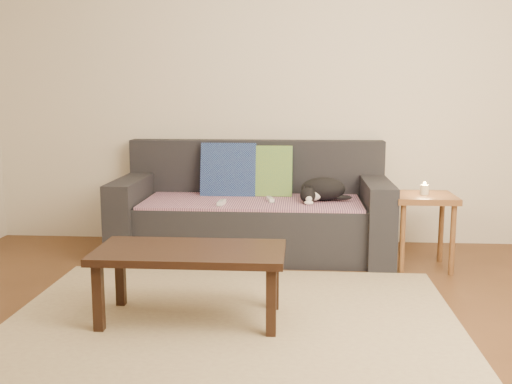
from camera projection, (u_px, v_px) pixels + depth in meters
ground at (230, 328)px, 3.23m from camera, size 4.50×4.50×0.00m
back_wall at (257, 88)px, 4.98m from camera, size 4.50×0.04×2.60m
sofa at (253, 214)px, 4.72m from camera, size 2.10×0.94×0.87m
throw_blanket at (252, 201)px, 4.61m from camera, size 1.66×0.74×0.02m
cushion_navy at (229, 171)px, 4.85m from camera, size 0.44×0.21×0.46m
cushion_green at (267, 172)px, 4.83m from camera, size 0.41×0.19×0.42m
cat at (322, 190)px, 4.57m from camera, size 0.42×0.38×0.18m
wii_remote_a at (221, 203)px, 4.42m from camera, size 0.05×0.15×0.03m
wii_remote_b at (270, 199)px, 4.56m from camera, size 0.07×0.15×0.03m
side_table at (424, 207)px, 4.30m from camera, size 0.43×0.43×0.54m
candle at (424, 189)px, 4.28m from camera, size 0.06×0.06×0.09m
rug at (233, 317)px, 3.37m from camera, size 2.50×1.80×0.01m
coffee_table at (190, 258)px, 3.27m from camera, size 1.03×0.52×0.41m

